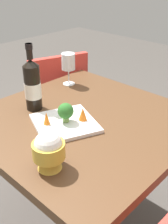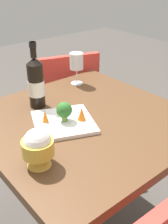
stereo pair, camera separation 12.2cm
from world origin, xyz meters
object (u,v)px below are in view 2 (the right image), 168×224
at_px(chair_by_wall, 67,97).
at_px(broccoli_floret, 64,110).
at_px(wine_glass, 76,62).
at_px(wine_bottle, 36,83).
at_px(carrot_garnish_right, 82,114).
at_px(carrot_garnish_left, 45,116).
at_px(serving_plate, 63,122).
at_px(rice_bowl, 38,147).

distance_m(chair_by_wall, broccoli_floret, 0.79).
bearing_deg(wine_glass, broccoli_floret, -135.15).
distance_m(wine_bottle, carrot_garnish_right, 0.28).
bearing_deg(wine_bottle, wine_glass, 17.11).
xyz_separation_m(chair_by_wall, carrot_garnish_right, (-0.39, -0.63, 0.27)).
height_order(chair_by_wall, wine_glass, wine_glass).
height_order(wine_glass, carrot_garnish_right, wine_glass).
bearing_deg(carrot_garnish_left, wine_glass, 35.21).
relative_size(wine_glass, serving_plate, 0.55).
relative_size(wine_bottle, carrot_garnish_right, 5.30).
bearing_deg(serving_plate, wine_bottle, 88.91).
height_order(wine_bottle, rice_bowl, wine_bottle).
relative_size(wine_glass, broccoli_floret, 2.09).
bearing_deg(serving_plate, broccoli_floret, -44.13).
relative_size(chair_by_wall, wine_bottle, 2.72).
xyz_separation_m(chair_by_wall, rice_bowl, (-0.68, -0.76, 0.30)).
xyz_separation_m(carrot_garnish_left, carrot_garnish_right, (0.13, -0.09, 0.00)).
height_order(broccoli_floret, carrot_garnish_left, broccoli_floret).
distance_m(wine_glass, carrot_garnish_left, 0.48).
distance_m(rice_bowl, carrot_garnish_left, 0.27).
bearing_deg(chair_by_wall, wine_bottle, -122.16).
bearing_deg(wine_bottle, broccoli_floret, -90.05).
height_order(wine_bottle, wine_glass, wine_bottle).
bearing_deg(chair_by_wall, rice_bowl, -113.73).
distance_m(chair_by_wall, wine_bottle, 0.67).
bearing_deg(carrot_garnish_left, wine_bottle, 68.55).
bearing_deg(wine_glass, carrot_garnish_right, -125.75).
bearing_deg(serving_plate, carrot_garnish_left, 148.39).
bearing_deg(carrot_garnish_right, broccoli_floret, 146.00).
relative_size(serving_plate, carrot_garnish_left, 5.87).
bearing_deg(rice_bowl, broccoli_floret, 35.70).
height_order(rice_bowl, serving_plate, rice_bowl).
height_order(carrot_garnish_left, carrot_garnish_right, carrot_garnish_right).
bearing_deg(broccoli_floret, carrot_garnish_left, 147.56).
xyz_separation_m(rice_bowl, serving_plate, (0.23, 0.17, -0.07)).
xyz_separation_m(serving_plate, broccoli_floret, (0.00, -0.00, 0.06)).
bearing_deg(wine_glass, wine_bottle, -162.89).
distance_m(wine_glass, broccoli_floret, 0.46).
xyz_separation_m(serving_plate, carrot_garnish_right, (0.06, -0.04, 0.04)).
relative_size(rice_bowl, carrot_garnish_left, 2.54).
relative_size(chair_by_wall, wine_glass, 4.75).
height_order(wine_glass, carrot_garnish_left, wine_glass).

